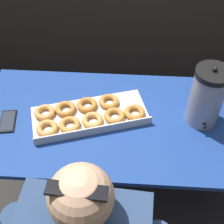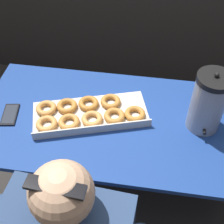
# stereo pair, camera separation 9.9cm
# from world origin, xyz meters

# --- Properties ---
(ground_plane) EXTENTS (12.00, 12.00, 0.00)m
(ground_plane) POSITION_xyz_m (0.00, 0.00, 0.00)
(ground_plane) COLOR #2D2B28
(folding_table) EXTENTS (1.57, 0.77, 0.71)m
(folding_table) POSITION_xyz_m (0.00, 0.00, 0.67)
(folding_table) COLOR navy
(folding_table) RESTS_ON ground
(donut_box) EXTENTS (0.67, 0.44, 0.05)m
(donut_box) POSITION_xyz_m (-0.19, 0.00, 0.74)
(donut_box) COLOR beige
(donut_box) RESTS_ON folding_table
(coffee_urn) EXTENTS (0.18, 0.20, 0.35)m
(coffee_urn) POSITION_xyz_m (0.43, 0.04, 0.88)
(coffee_urn) COLOR #939399
(coffee_urn) RESTS_ON folding_table
(cell_phone) EXTENTS (0.10, 0.17, 0.01)m
(cell_phone) POSITION_xyz_m (-0.61, -0.05, 0.72)
(cell_phone) COLOR black
(cell_phone) RESTS_ON folding_table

